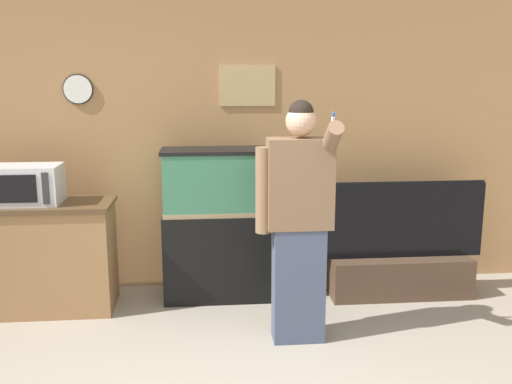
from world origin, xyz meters
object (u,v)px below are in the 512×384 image
(counter_island, at_px, (26,257))
(person_standing, at_px, (298,219))
(aquarium_on_stand, at_px, (216,225))
(tv_on_stand, at_px, (399,262))
(microwave, at_px, (28,185))

(counter_island, height_order, person_standing, person_standing)
(aquarium_on_stand, relative_size, person_standing, 0.75)
(tv_on_stand, bearing_deg, person_standing, -143.17)
(counter_island, height_order, tv_on_stand, tv_on_stand)
(counter_island, height_order, aquarium_on_stand, aquarium_on_stand)
(aquarium_on_stand, xyz_separation_m, tv_on_stand, (1.62, -0.10, -0.36))
(counter_island, xyz_separation_m, person_standing, (2.14, -0.75, 0.46))
(aquarium_on_stand, distance_m, person_standing, 1.09)
(tv_on_stand, xyz_separation_m, person_standing, (-1.05, -0.79, 0.62))
(person_standing, bearing_deg, counter_island, 160.80)
(microwave, bearing_deg, person_standing, -19.32)
(aquarium_on_stand, distance_m, tv_on_stand, 1.66)
(microwave, relative_size, tv_on_stand, 0.35)
(tv_on_stand, bearing_deg, counter_island, -179.25)
(aquarium_on_stand, bearing_deg, person_standing, -57.58)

